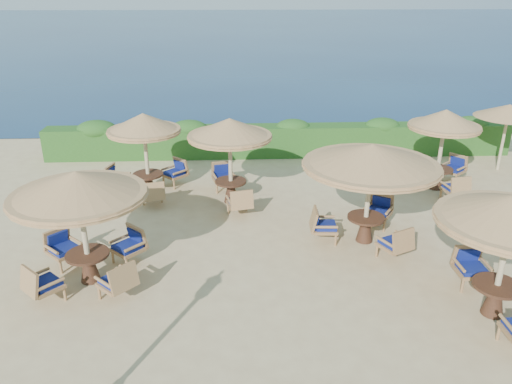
# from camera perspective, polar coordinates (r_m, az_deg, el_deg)

# --- Properties ---
(ground) EXTENTS (120.00, 120.00, 0.00)m
(ground) POSITION_cam_1_polar(r_m,az_deg,el_deg) (13.18, 5.56, -5.75)
(ground) COLOR tan
(ground) RESTS_ON ground
(sea) EXTENTS (160.00, 160.00, 0.00)m
(sea) POSITION_cam_1_polar(r_m,az_deg,el_deg) (81.73, -1.51, 18.24)
(sea) COLOR #0B2146
(sea) RESTS_ON ground
(hedge) EXTENTS (18.00, 0.90, 1.20)m
(hedge) POSITION_cam_1_polar(r_m,az_deg,el_deg) (19.59, 2.73, 5.86)
(hedge) COLOR #1E4917
(hedge) RESTS_ON ground
(extra_parasol) EXTENTS (2.30, 2.30, 2.41)m
(extra_parasol) POSITION_cam_1_polar(r_m,az_deg,el_deg) (19.67, 26.93, 8.25)
(extra_parasol) COLOR #C6B68C
(extra_parasol) RESTS_ON ground
(cafe_set_0) EXTENTS (2.93, 2.93, 2.65)m
(cafe_set_0) POSITION_cam_1_polar(r_m,az_deg,el_deg) (11.31, -19.45, -1.55)
(cafe_set_0) COLOR #C6B68C
(cafe_set_0) RESTS_ON ground
(cafe_set_1) EXTENTS (3.44, 3.44, 2.65)m
(cafe_set_1) POSITION_cam_1_polar(r_m,az_deg,el_deg) (12.69, 12.97, 2.65)
(cafe_set_1) COLOR #C6B68C
(cafe_set_1) RESTS_ON ground
(cafe_set_2) EXTENTS (2.88, 2.88, 2.65)m
(cafe_set_2) POSITION_cam_1_polar(r_m,az_deg,el_deg) (10.63, 27.09, -3.41)
(cafe_set_2) COLOR #C6B68C
(cafe_set_2) RESTS_ON ground
(cafe_set_3) EXTENTS (2.68, 2.68, 2.65)m
(cafe_set_3) POSITION_cam_1_polar(r_m,az_deg,el_deg) (15.83, -12.56, 5.64)
(cafe_set_3) COLOR #C6B68C
(cafe_set_3) RESTS_ON ground
(cafe_set_4) EXTENTS (2.53, 2.89, 2.65)m
(cafe_set_4) POSITION_cam_1_polar(r_m,az_deg,el_deg) (14.84, -3.00, 5.80)
(cafe_set_4) COLOR #C6B68C
(cafe_set_4) RESTS_ON ground
(cafe_set_5) EXTENTS (2.74, 2.59, 2.65)m
(cafe_set_5) POSITION_cam_1_polar(r_m,az_deg,el_deg) (17.00, 20.55, 5.88)
(cafe_set_5) COLOR #C6B68C
(cafe_set_5) RESTS_ON ground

